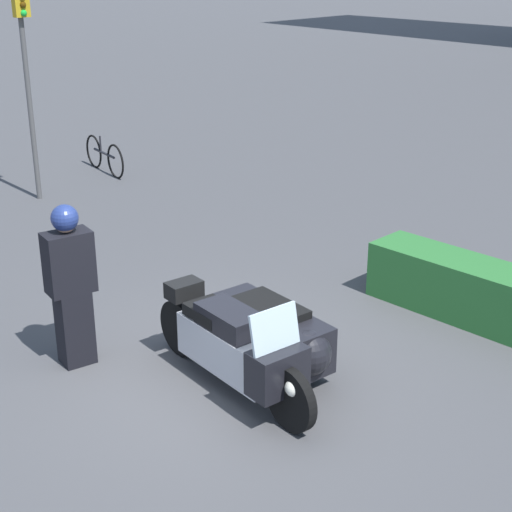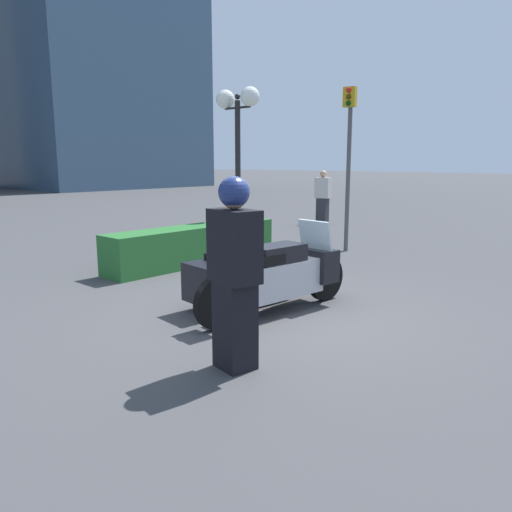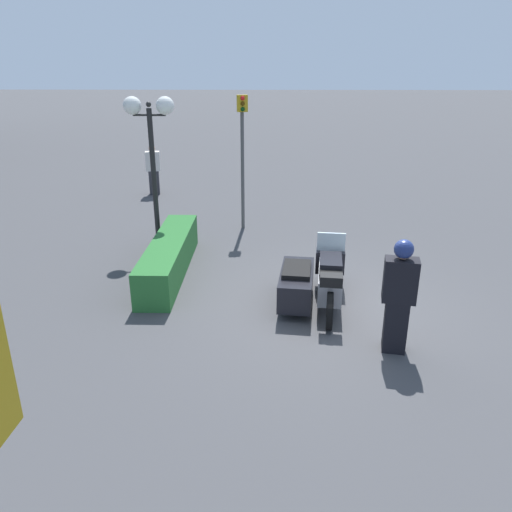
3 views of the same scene
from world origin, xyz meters
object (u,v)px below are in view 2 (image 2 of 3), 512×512
at_px(police_motorcycle, 262,274).
at_px(twin_lamp_post, 238,118).
at_px(officer_rider, 235,270).
at_px(traffic_light_near, 349,145).
at_px(hedge_bush_curbside, 195,245).
at_px(pedestrian_bystander, 323,197).

bearing_deg(police_motorcycle, twin_lamp_post, 54.57).
bearing_deg(officer_rider, traffic_light_near, 33.84).
distance_m(hedge_bush_curbside, traffic_light_near, 3.88).
distance_m(police_motorcycle, officer_rider, 2.06).
xyz_separation_m(officer_rider, pedestrian_bystander, (9.75, 5.77, -0.13)).
xyz_separation_m(hedge_bush_curbside, traffic_light_near, (3.08, -1.41, 1.89)).
bearing_deg(twin_lamp_post, pedestrian_bystander, 12.98).
bearing_deg(officer_rider, twin_lamp_post, 54.55).
xyz_separation_m(hedge_bush_curbside, pedestrian_bystander, (6.78, 1.76, 0.46)).
height_order(officer_rider, twin_lamp_post, twin_lamp_post).
xyz_separation_m(police_motorcycle, pedestrian_bystander, (8.09, 4.65, 0.36)).
relative_size(officer_rider, twin_lamp_post, 0.52).
distance_m(officer_rider, pedestrian_bystander, 11.33).
height_order(twin_lamp_post, traffic_light_near, twin_lamp_post).
distance_m(hedge_bush_curbside, twin_lamp_post, 3.15).
bearing_deg(pedestrian_bystander, hedge_bush_curbside, -174.70).
bearing_deg(hedge_bush_curbside, officer_rider, -126.55).
bearing_deg(pedestrian_bystander, twin_lamp_post, -176.30).
bearing_deg(officer_rider, police_motorcycle, 44.74).
bearing_deg(police_motorcycle, pedestrian_bystander, 36.33).
distance_m(police_motorcycle, twin_lamp_post, 5.28).
xyz_separation_m(traffic_light_near, pedestrian_bystander, (3.70, 3.17, -1.43)).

